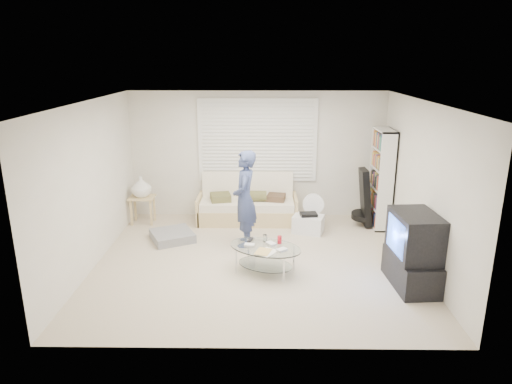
{
  "coord_description": "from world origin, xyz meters",
  "views": [
    {
      "loc": [
        0.08,
        -6.62,
        3.11
      ],
      "look_at": [
        -0.01,
        0.3,
        1.06
      ],
      "focal_mm": 32.0,
      "sensor_mm": 36.0,
      "label": 1
    }
  ],
  "objects_px": {
    "bookshelf": "(381,179)",
    "tv_unit": "(413,251)",
    "futon_sofa": "(247,206)",
    "coffee_table": "(266,252)"
  },
  "relations": [
    {
      "from": "tv_unit",
      "to": "coffee_table",
      "type": "relative_size",
      "value": 0.83
    },
    {
      "from": "bookshelf",
      "to": "coffee_table",
      "type": "height_order",
      "value": "bookshelf"
    },
    {
      "from": "futon_sofa",
      "to": "coffee_table",
      "type": "relative_size",
      "value": 1.5
    },
    {
      "from": "futon_sofa",
      "to": "bookshelf",
      "type": "relative_size",
      "value": 1.04
    },
    {
      "from": "tv_unit",
      "to": "coffee_table",
      "type": "height_order",
      "value": "tv_unit"
    },
    {
      "from": "futon_sofa",
      "to": "coffee_table",
      "type": "distance_m",
      "value": 2.25
    },
    {
      "from": "futon_sofa",
      "to": "coffee_table",
      "type": "xyz_separation_m",
      "value": [
        0.34,
        -2.23,
        0.02
      ]
    },
    {
      "from": "futon_sofa",
      "to": "tv_unit",
      "type": "relative_size",
      "value": 1.8
    },
    {
      "from": "bookshelf",
      "to": "tv_unit",
      "type": "height_order",
      "value": "bookshelf"
    },
    {
      "from": "futon_sofa",
      "to": "tv_unit",
      "type": "bearing_deg",
      "value": -47.56
    }
  ]
}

